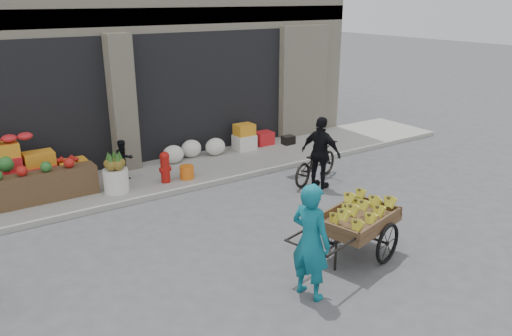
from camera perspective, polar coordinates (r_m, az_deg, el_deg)
ground at (r=8.34m, az=-2.23°, el=-10.00°), size 80.00×80.00×0.00m
sidewalk at (r=11.70m, az=-12.90°, el=-1.40°), size 18.00×2.20×0.12m
building at (r=14.77m, az=-19.73°, el=15.33°), size 14.00×6.45×7.00m
fruit_display at (r=11.20m, az=-25.52°, el=-0.42°), size 3.10×1.12×1.24m
pineapple_bin at (r=10.92m, az=-15.69°, el=-1.38°), size 0.52×0.52×0.50m
fire_hydrant at (r=11.20m, az=-10.36°, el=0.25°), size 0.22×0.22×0.71m
orange_bucket at (r=11.42m, az=-7.90°, el=-0.47°), size 0.32×0.32×0.30m
right_bay_goods at (r=13.18m, az=-3.39°, el=2.96°), size 3.35×0.60×0.70m
seated_person at (r=11.51m, az=-14.88°, el=0.87°), size 0.51×0.43×0.93m
banana_cart at (r=8.14m, az=11.36°, el=-5.68°), size 2.43×1.43×0.96m
vendor_woman at (r=6.98m, az=6.26°, el=-8.33°), size 0.54×0.70×1.70m
bicycle at (r=11.51m, az=6.80°, el=0.68°), size 1.82×1.14×0.90m
cyclist at (r=10.99m, az=7.43°, el=1.71°), size 0.69×1.02×1.61m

